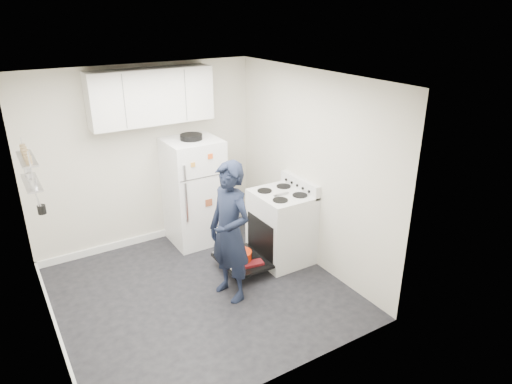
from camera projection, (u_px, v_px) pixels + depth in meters
room at (191, 199)px, 5.00m from camera, size 3.21×3.21×2.51m
electric_range at (280, 227)px, 6.01m from camera, size 0.66×0.76×1.10m
open_oven_door at (242, 259)px, 5.81m from camera, size 0.55×0.70×0.22m
refrigerator at (194, 191)px, 6.41m from camera, size 0.72×0.74×1.58m
upper_cabinets at (151, 96)px, 5.83m from camera, size 1.60×0.33×0.70m
wall_shelf_rack at (29, 171)px, 4.46m from camera, size 0.14×0.60×0.61m
person at (230, 232)px, 5.10m from camera, size 0.51×0.67×1.65m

